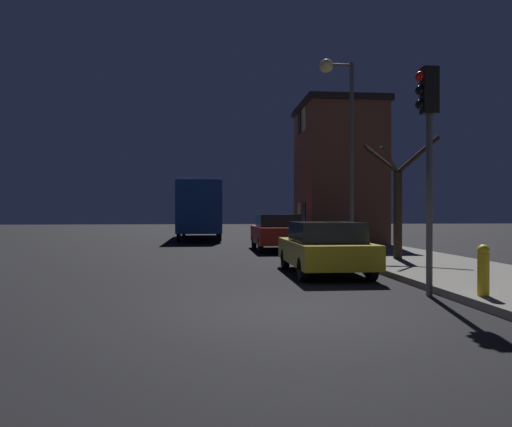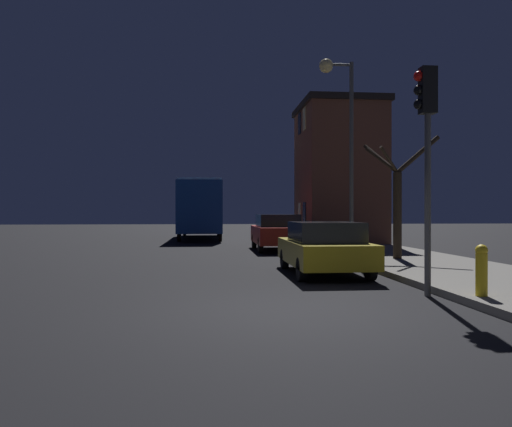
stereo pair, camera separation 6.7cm
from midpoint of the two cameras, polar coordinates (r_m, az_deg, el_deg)
ground_plane at (r=8.40m, az=3.92°, el=-10.95°), size 120.00×120.00×0.00m
brick_building at (r=25.29m, az=9.32°, el=4.65°), size 3.93×4.90×6.89m
streetlamp at (r=17.88m, az=9.46°, el=11.13°), size 1.21×0.48×6.79m
traffic_light at (r=10.28m, az=18.87°, el=8.80°), size 0.43×0.24×4.42m
bare_tree at (r=16.52m, az=15.79°, el=1.64°), size 2.23×1.67×3.93m
bus at (r=30.94m, az=-6.47°, el=0.96°), size 2.47×9.56×3.45m
car_near_lane at (r=13.10m, az=7.72°, el=-3.83°), size 1.83×4.05×1.36m
car_mid_lane at (r=21.10m, az=2.31°, el=-2.08°), size 1.86×4.25×1.53m
fire_hydrant at (r=9.64m, az=24.37°, el=-5.79°), size 0.21×0.21×0.91m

